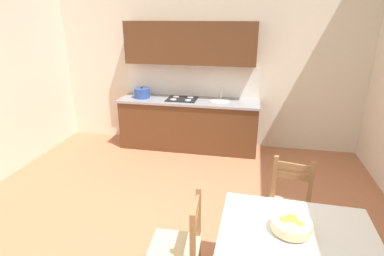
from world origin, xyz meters
name	(u,v)px	position (x,y,z in m)	size (l,w,h in m)	color
ground_plane	(164,242)	(0.00, 0.00, -0.05)	(5.99, 6.18, 0.10)	#B7704C
wall_back	(207,33)	(0.00, 2.85, 2.00)	(5.99, 0.12, 3.99)	silver
kitchen_cabinetry	(189,102)	(-0.25, 2.52, 0.86)	(2.45, 0.63, 2.20)	#56331C
dining_table	(297,253)	(1.24, -0.67, 0.62)	(1.20, 1.04, 0.75)	#56331C
dining_chair_kitchen_side	(288,208)	(1.28, 0.19, 0.44)	(0.49, 0.49, 0.93)	#D1BC89
dining_chair_tv_side	(179,248)	(0.32, -0.59, 0.44)	(0.44, 0.44, 0.93)	#D1BC89
fruit_bowl	(291,225)	(1.19, -0.60, 0.81)	(0.30, 0.30, 0.12)	beige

